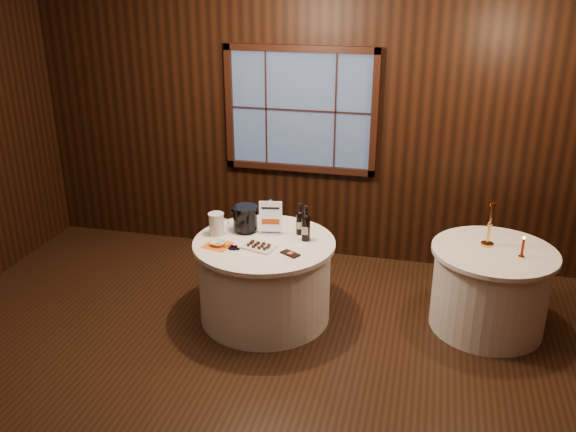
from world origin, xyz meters
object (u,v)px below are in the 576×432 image
(port_bottle_left, at_px, (300,221))
(glass_pitcher, at_px, (217,224))
(grape_bunch, at_px, (234,247))
(brass_candlestick, at_px, (489,230))
(chocolate_plate, at_px, (259,246))
(side_table, at_px, (490,289))
(sign_stand, at_px, (271,222))
(ice_bucket, at_px, (245,218))
(cracker_bowl, at_px, (218,243))
(red_candle, at_px, (522,249))
(chocolate_box, at_px, (290,254))
(port_bottle_right, at_px, (306,225))
(main_table, at_px, (265,279))

(port_bottle_left, xyz_separation_m, glass_pitcher, (-0.74, -0.19, -0.02))
(grape_bunch, bearing_deg, brass_candlestick, 15.92)
(port_bottle_left, relative_size, chocolate_plate, 0.93)
(side_table, height_order, port_bottle_left, port_bottle_left)
(grape_bunch, height_order, glass_pitcher, glass_pitcher)
(sign_stand, distance_m, glass_pitcher, 0.49)
(ice_bucket, xyz_separation_m, brass_candlestick, (2.17, 0.21, 0.01))
(side_table, height_order, grape_bunch, grape_bunch)
(chocolate_plate, bearing_deg, port_bottle_left, 53.95)
(cracker_bowl, bearing_deg, sign_stand, 42.54)
(glass_pitcher, relative_size, red_candle, 1.08)
(chocolate_box, relative_size, grape_bunch, 1.03)
(port_bottle_right, distance_m, chocolate_box, 0.36)
(main_table, distance_m, side_table, 2.02)
(main_table, relative_size, ice_bucket, 5.21)
(grape_bunch, bearing_deg, ice_bucket, 92.72)
(sign_stand, xyz_separation_m, port_bottle_right, (0.34, -0.06, 0.03))
(ice_bucket, height_order, glass_pitcher, ice_bucket)
(port_bottle_left, distance_m, red_candle, 1.93)
(grape_bunch, xyz_separation_m, cracker_bowl, (-0.16, 0.04, 0.00))
(port_bottle_right, distance_m, ice_bucket, 0.59)
(chocolate_box, bearing_deg, grape_bunch, -147.95)
(side_table, relative_size, port_bottle_left, 3.63)
(main_table, xyz_separation_m, grape_bunch, (-0.21, -0.23, 0.40))
(port_bottle_left, bearing_deg, brass_candlestick, -4.19)
(sign_stand, bearing_deg, cracker_bowl, -148.39)
(ice_bucket, xyz_separation_m, grape_bunch, (0.02, -0.40, -0.11))
(chocolate_plate, xyz_separation_m, cracker_bowl, (-0.36, -0.03, 0.00))
(chocolate_plate, xyz_separation_m, red_candle, (2.21, 0.35, 0.06))
(main_table, bearing_deg, port_bottle_left, 40.40)
(glass_pitcher, bearing_deg, red_candle, -14.46)
(grape_bunch, distance_m, brass_candlestick, 2.24)
(ice_bucket, height_order, red_candle, ice_bucket)
(chocolate_plate, relative_size, red_candle, 1.67)
(port_bottle_left, bearing_deg, chocolate_box, -97.30)
(sign_stand, xyz_separation_m, chocolate_plate, (-0.02, -0.32, -0.10))
(main_table, distance_m, brass_candlestick, 2.04)
(brass_candlestick, bearing_deg, main_table, -168.74)
(port_bottle_left, distance_m, grape_bunch, 0.68)
(sign_stand, height_order, brass_candlestick, brass_candlestick)
(port_bottle_right, distance_m, red_candle, 1.85)
(side_table, bearing_deg, sign_stand, -176.28)
(port_bottle_right, height_order, ice_bucket, port_bottle_right)
(main_table, bearing_deg, port_bottle_right, 17.48)
(ice_bucket, relative_size, grape_bunch, 1.51)
(sign_stand, height_order, grape_bunch, sign_stand)
(main_table, xyz_separation_m, port_bottle_left, (0.28, 0.23, 0.51))
(side_table, xyz_separation_m, glass_pitcher, (-2.46, -0.26, 0.49))
(chocolate_box, distance_m, cracker_bowl, 0.66)
(side_table, distance_m, cracker_bowl, 2.45)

